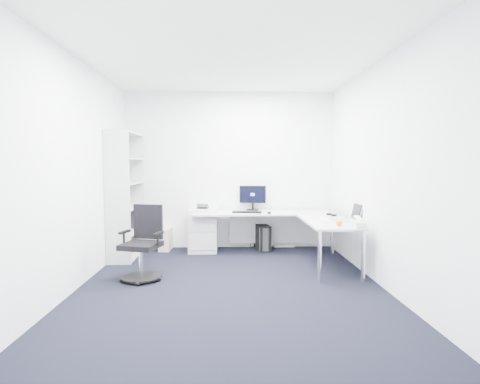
{
  "coord_description": "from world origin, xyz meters",
  "views": [
    {
      "loc": [
        -0.04,
        -4.42,
        1.45
      ],
      "look_at": [
        0.15,
        1.05,
        1.05
      ],
      "focal_mm": 28.0,
      "sensor_mm": 36.0,
      "label": 1
    }
  ],
  "objects_px": {
    "task_chair": "(141,243)",
    "monitor": "(253,198)",
    "bookshelf": "(125,195)",
    "laptop": "(341,212)",
    "l_desk": "(265,236)"
  },
  "relations": [
    {
      "from": "l_desk",
      "to": "monitor",
      "type": "distance_m",
      "value": 0.82
    },
    {
      "from": "bookshelf",
      "to": "task_chair",
      "type": "relative_size",
      "value": 2.09
    },
    {
      "from": "l_desk",
      "to": "laptop",
      "type": "height_order",
      "value": "laptop"
    },
    {
      "from": "l_desk",
      "to": "laptop",
      "type": "xyz_separation_m",
      "value": [
        1.01,
        -0.67,
        0.46
      ]
    },
    {
      "from": "task_chair",
      "to": "monitor",
      "type": "height_order",
      "value": "monitor"
    },
    {
      "from": "l_desk",
      "to": "monitor",
      "type": "bearing_deg",
      "value": 104.21
    },
    {
      "from": "task_chair",
      "to": "laptop",
      "type": "relative_size",
      "value": 2.57
    },
    {
      "from": "bookshelf",
      "to": "laptop",
      "type": "height_order",
      "value": "bookshelf"
    },
    {
      "from": "l_desk",
      "to": "task_chair",
      "type": "bearing_deg",
      "value": -145.29
    },
    {
      "from": "l_desk",
      "to": "task_chair",
      "type": "xyz_separation_m",
      "value": [
        -1.67,
        -1.16,
        0.14
      ]
    },
    {
      "from": "bookshelf",
      "to": "l_desk",
      "type": "bearing_deg",
      "value": -1.32
    },
    {
      "from": "task_chair",
      "to": "l_desk",
      "type": "bearing_deg",
      "value": 49.97
    },
    {
      "from": "l_desk",
      "to": "bookshelf",
      "type": "distance_m",
      "value": 2.27
    },
    {
      "from": "l_desk",
      "to": "monitor",
      "type": "height_order",
      "value": "monitor"
    },
    {
      "from": "bookshelf",
      "to": "task_chair",
      "type": "distance_m",
      "value": 1.4
    }
  ]
}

